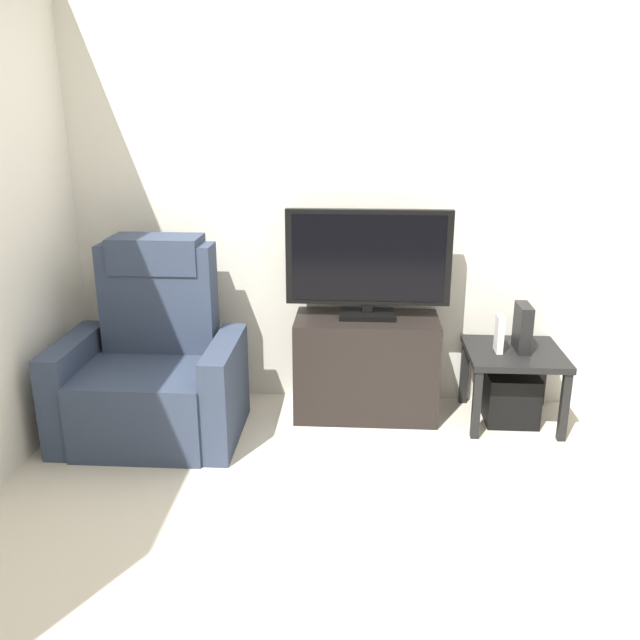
{
  "coord_description": "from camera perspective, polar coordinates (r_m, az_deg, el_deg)",
  "views": [
    {
      "loc": [
        -0.12,
        -2.84,
        1.76
      ],
      "look_at": [
        -0.33,
        0.5,
        0.7
      ],
      "focal_mm": 37.54,
      "sensor_mm": 36.0,
      "label": 1
    }
  ],
  "objects": [
    {
      "name": "recliner_armchair",
      "position": [
        3.86,
        -14.04,
        -4.05
      ],
      "size": [
        0.98,
        0.78,
        1.08
      ],
      "rotation": [
        0.0,
        0.0,
        -0.02
      ],
      "color": "#2D384C",
      "rests_on": "ground"
    },
    {
      "name": "game_console",
      "position": [
        3.97,
        16.9,
        -0.63
      ],
      "size": [
        0.07,
        0.2,
        0.27
      ],
      "primitive_type": "cube",
      "color": "black",
      "rests_on": "side_table"
    },
    {
      "name": "subwoofer_box",
      "position": [
        4.1,
        15.92,
        -6.32
      ],
      "size": [
        0.29,
        0.29,
        0.29
      ],
      "primitive_type": "cube",
      "color": "black",
      "rests_on": "ground"
    },
    {
      "name": "book_upright",
      "position": [
        3.92,
        15.03,
        -1.14
      ],
      "size": [
        0.04,
        0.11,
        0.21
      ],
      "primitive_type": "cube",
      "color": "white",
      "rests_on": "side_table"
    },
    {
      "name": "tv_stand",
      "position": [
        3.98,
        3.93,
        -3.95
      ],
      "size": [
        0.83,
        0.41,
        0.6
      ],
      "color": "black",
      "rests_on": "ground"
    },
    {
      "name": "side_table",
      "position": [
        4.01,
        16.18,
        -3.42
      ],
      "size": [
        0.54,
        0.54,
        0.44
      ],
      "color": "black",
      "rests_on": "ground"
    },
    {
      "name": "television",
      "position": [
        3.81,
        4.13,
        5.01
      ],
      "size": [
        0.94,
        0.2,
        0.63
      ],
      "color": "black",
      "rests_on": "tv_stand"
    },
    {
      "name": "ground_plane",
      "position": [
        3.34,
        5.28,
        -14.28
      ],
      "size": [
        6.4,
        6.4,
        0.0
      ],
      "primitive_type": "plane",
      "color": "beige"
    },
    {
      "name": "wall_back",
      "position": [
        4.0,
        5.39,
        10.9
      ],
      "size": [
        6.4,
        0.06,
        2.6
      ],
      "primitive_type": "cube",
      "color": "beige",
      "rests_on": "ground"
    }
  ]
}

